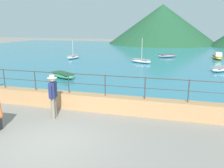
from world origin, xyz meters
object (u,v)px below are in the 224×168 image
boat_2 (221,69)px  boat_4 (217,57)px  boat_6 (63,75)px  person_walking (53,94)px  boat_1 (74,57)px  boat_0 (141,61)px  boat_5 (167,56)px

boat_2 → boat_4: size_ratio=1.02×
boat_4 → boat_6: bearing=-131.6°
person_walking → boat_1: bearing=112.0°
boat_0 → boat_5: (2.30, 4.93, -0.01)m
person_walking → boat_0: (1.11, 15.11, -0.71)m
person_walking → boat_4: bearing=66.4°
boat_2 → boat_6: bearing=-152.8°
boat_2 → boat_4: bearing=84.2°
person_walking → boat_5: bearing=80.3°
boat_2 → boat_6: (-10.98, -5.65, 0.00)m
boat_1 → boat_2: size_ratio=0.97×
person_walking → boat_6: (-3.01, 6.71, -0.72)m
boat_2 → boat_4: (0.77, 7.60, 0.07)m
boat_0 → boat_4: (7.63, 4.86, 0.06)m
boat_0 → boat_6: boat_0 is taller
person_walking → boat_0: 15.16m
boat_4 → boat_5: 5.33m
boat_1 → boat_2: bearing=-15.0°
boat_4 → boat_5: (-5.33, 0.08, -0.07)m
person_walking → boat_1: 17.56m
boat_6 → person_walking: bearing=-65.8°
boat_4 → boat_6: size_ratio=0.97×
boat_4 → person_walking: bearing=-113.6°
person_walking → boat_6: 7.39m
boat_1 → boat_5: 10.68m
boat_0 → boat_5: 5.45m
boat_2 → boat_5: 8.92m
boat_1 → boat_6: boat_1 is taller
boat_2 → boat_0: bearing=158.2°
boat_0 → boat_1: (-7.69, 1.16, -0.00)m
boat_0 → boat_4: bearing=32.5°
boat_1 → person_walking: bearing=-68.0°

